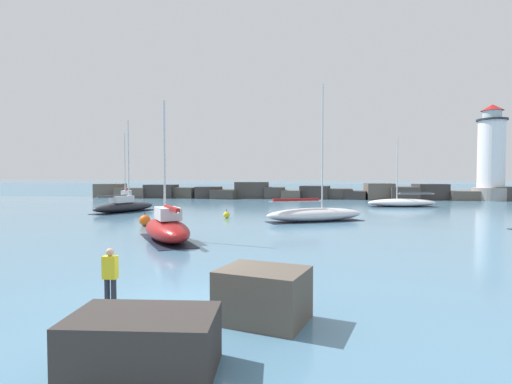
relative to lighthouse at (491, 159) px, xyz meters
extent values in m
plane|color=teal|center=(-29.05, -50.04, -5.84)|extent=(600.00, 600.00, 0.00)
cube|color=teal|center=(-29.05, 60.78, -5.84)|extent=(400.00, 116.00, 0.01)
cube|color=brown|center=(-57.64, 1.21, -4.75)|extent=(5.34, 5.86, 2.19)
cube|color=brown|center=(-53.32, 0.22, -5.05)|extent=(4.96, 4.42, 1.58)
cube|color=#383330|center=(-48.68, 0.31, -4.80)|extent=(4.79, 3.52, 2.08)
cube|color=#4C443D|center=(-44.58, 0.68, -5.02)|extent=(3.60, 3.85, 1.66)
cube|color=#383330|center=(-40.95, 0.32, -4.95)|extent=(4.31, 3.92, 1.79)
cube|color=#423D38|center=(-38.00, 0.27, -5.16)|extent=(4.54, 5.81, 1.36)
cube|color=#423D38|center=(-34.27, 1.00, -4.59)|extent=(5.41, 3.63, 2.52)
cube|color=#423D38|center=(-30.71, 1.16, -4.98)|extent=(3.13, 4.12, 1.73)
cube|color=brown|center=(-28.07, 0.86, -5.21)|extent=(3.12, 4.47, 1.27)
cube|color=#383330|center=(-24.58, 0.96, -4.87)|extent=(4.71, 3.90, 1.95)
cube|color=#423D38|center=(-20.99, 1.28, -5.07)|extent=(4.19, 4.09, 1.54)
cube|color=#383330|center=(-18.43, 0.73, -5.23)|extent=(3.91, 4.70, 1.23)
cube|color=brown|center=(-15.17, 0.93, -4.66)|extent=(3.83, 5.26, 2.37)
cube|color=#423D38|center=(-12.04, 0.04, -4.90)|extent=(3.92, 5.12, 1.89)
cube|color=#383330|center=(-8.01, 0.39, -4.70)|extent=(4.72, 3.76, 2.29)
cube|color=brown|center=(-3.32, 0.89, -5.18)|extent=(5.01, 5.02, 1.32)
cube|color=#423D38|center=(1.58, 0.16, -4.88)|extent=(5.52, 4.99, 1.92)
cylinder|color=gray|center=(0.00, 0.00, -4.94)|extent=(4.73, 4.73, 1.80)
cylinder|color=white|center=(0.00, 0.00, 0.66)|extent=(3.50, 3.50, 9.41)
cylinder|color=#232328|center=(0.00, 0.00, 5.49)|extent=(4.03, 4.03, 0.25)
cylinder|color=silver|center=(0.00, 0.00, 6.19)|extent=(2.45, 2.45, 1.15)
cone|color=#B21919|center=(0.00, 0.00, 7.22)|extent=(2.98, 2.98, 0.90)
cube|color=brown|center=(-26.64, -50.96, -5.22)|extent=(2.35, 2.07, 1.25)
cube|color=#383330|center=(-28.42, -53.71, -5.32)|extent=(2.63, 1.76, 1.04)
ellipsoid|color=black|center=(-42.98, -24.16, -5.38)|extent=(4.47, 7.37, 0.92)
cube|color=black|center=(-42.98, -24.16, -5.83)|extent=(4.30, 7.02, 0.03)
cube|color=silver|center=(-43.12, -24.49, -4.60)|extent=(1.79, 2.39, 0.64)
cylinder|color=silver|center=(-42.78, -23.66, -0.98)|extent=(0.12, 0.12, 7.87)
cylinder|color=#BCBCC1|center=(-43.52, -25.49, -4.37)|extent=(1.56, 3.69, 0.10)
cube|color=#4C4C51|center=(-43.52, -25.49, -4.27)|extent=(1.43, 3.18, 0.20)
ellipsoid|color=silver|center=(-25.07, -29.79, -5.33)|extent=(7.89, 5.08, 1.02)
cube|color=black|center=(-25.07, -29.79, -5.83)|extent=(7.52, 4.88, 0.03)
cylinder|color=silver|center=(-24.54, -29.54, -0.15)|extent=(0.12, 0.12, 9.34)
cylinder|color=#BCBCC1|center=(-26.49, -30.46, -4.27)|extent=(3.93, 1.92, 0.10)
cube|color=maroon|center=(-26.49, -30.46, -4.17)|extent=(3.39, 1.73, 0.20)
ellipsoid|color=white|center=(-48.21, -12.96, -5.35)|extent=(3.31, 5.94, 0.99)
cube|color=black|center=(-48.21, -12.96, -5.83)|extent=(3.20, 5.66, 0.03)
cube|color=silver|center=(-48.29, -12.69, -4.54)|extent=(1.45, 1.91, 0.64)
cylinder|color=silver|center=(-48.10, -13.37, -0.98)|extent=(0.12, 0.12, 7.74)
cylinder|color=#BCBCC1|center=(-48.51, -11.88, -4.31)|extent=(0.92, 3.02, 0.10)
cube|color=maroon|center=(-48.51, -11.88, -4.21)|extent=(0.89, 2.60, 0.20)
ellipsoid|color=maroon|center=(-33.04, -39.93, -5.27)|extent=(4.90, 6.27, 1.16)
cube|color=black|center=(-33.04, -39.93, -5.83)|extent=(4.70, 5.99, 0.03)
cube|color=silver|center=(-32.88, -40.19, -4.37)|extent=(1.89, 2.14, 0.64)
cylinder|color=silver|center=(-33.28, -39.53, -1.53)|extent=(0.12, 0.12, 6.32)
cylinder|color=#BCBCC1|center=(-32.40, -40.97, -4.14)|extent=(1.84, 2.93, 0.10)
cube|color=maroon|center=(-32.40, -40.97, -4.04)|extent=(1.67, 2.55, 0.20)
ellipsoid|color=white|center=(-15.17, -13.87, -5.39)|extent=(7.87, 3.13, 0.90)
cube|color=black|center=(-15.17, -13.87, -5.83)|extent=(7.48, 3.04, 0.03)
cylinder|color=silver|center=(-15.74, -13.96, -1.49)|extent=(0.12, 0.12, 6.90)
cylinder|color=#BCBCC1|center=(-13.66, -13.65, -4.39)|extent=(4.18, 0.70, 0.10)
cube|color=#4C4C51|center=(-13.66, -13.65, -4.29)|extent=(3.57, 0.71, 0.20)
sphere|color=yellow|center=(-32.20, -28.37, -5.58)|extent=(0.53, 0.53, 0.53)
cylinder|color=black|center=(-32.20, -28.37, -5.22)|extent=(0.04, 0.04, 0.20)
sphere|color=#EA5914|center=(-36.73, -34.13, -5.46)|extent=(0.76, 0.76, 0.76)
cylinder|color=black|center=(-36.73, -34.13, -4.98)|extent=(0.04, 0.04, 0.20)
cylinder|color=#282833|center=(-30.80, -50.49, -5.47)|extent=(0.14, 0.14, 0.75)
cylinder|color=#282833|center=(-30.62, -50.49, -5.47)|extent=(0.14, 0.14, 0.75)
cube|color=yellow|center=(-30.71, -50.49, -4.79)|extent=(0.36, 0.22, 0.60)
sphere|color=tan|center=(-30.71, -50.49, -4.39)|extent=(0.20, 0.20, 0.20)
camera|label=1|loc=(-25.60, -60.22, -2.41)|focal=28.00mm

